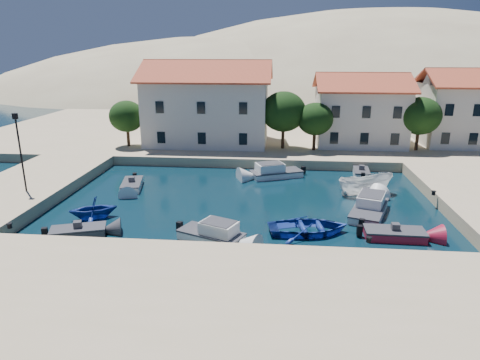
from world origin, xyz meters
name	(u,v)px	position (x,y,z in m)	size (l,w,h in m)	color
ground	(232,258)	(0.00, 0.00, 0.00)	(400.00, 400.00, 0.00)	black
quay_south	(218,309)	(0.00, -6.00, 0.50)	(52.00, 12.00, 1.00)	tan
quay_west	(24,189)	(-19.00, 10.00, 0.50)	(8.00, 20.00, 1.00)	tan
quay_north	(275,132)	(2.00, 38.00, 0.50)	(80.00, 36.00, 1.00)	tan
hills	(331,156)	(20.64, 123.62, -23.40)	(254.00, 176.00, 99.00)	tan
building_left	(208,102)	(-6.00, 28.00, 5.94)	(14.70, 9.45, 9.70)	beige
building_mid	(360,108)	(12.00, 29.00, 5.22)	(10.50, 8.40, 8.30)	beige
building_right	(463,106)	(24.00, 30.00, 5.47)	(9.45, 8.40, 8.80)	beige
trees	(297,115)	(4.51, 25.46, 4.84)	(37.30, 5.30, 6.45)	#382314
lamppost	(19,145)	(-17.50, 8.00, 4.75)	(0.35, 0.25, 6.22)	black
bollards	(280,217)	(2.80, 3.87, 1.15)	(29.36, 9.56, 0.30)	black
motorboat_grey_sw	(78,232)	(-10.48, 2.15, 0.30)	(3.82, 2.61, 1.25)	#38383E
cabin_cruiser_south	(211,234)	(-1.62, 2.27, 0.48)	(4.67, 3.41, 1.60)	white
rowboat_south	(308,233)	(4.71, 4.10, 0.00)	(3.85, 5.39, 1.12)	navy
motorboat_red_se	(395,234)	(10.29, 3.72, 0.29)	(3.89, 1.81, 1.25)	maroon
cabin_cruiser_east	(369,209)	(9.43, 7.87, 0.48)	(3.85, 5.76, 1.60)	white
boat_east	(365,194)	(10.02, 12.71, 0.00)	(1.87, 4.97, 1.92)	white
motorboat_white_ne	(361,173)	(10.70, 18.43, 0.30)	(1.75, 3.25, 1.25)	white
rowboat_west	(94,218)	(-10.83, 5.36, 0.00)	(2.89, 3.35, 1.76)	navy
motorboat_white_west	(132,185)	(-10.38, 12.47, 0.30)	(2.37, 3.95, 1.25)	white
cabin_cruiser_north	(276,172)	(2.41, 17.23, 0.48)	(5.34, 3.82, 1.60)	white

